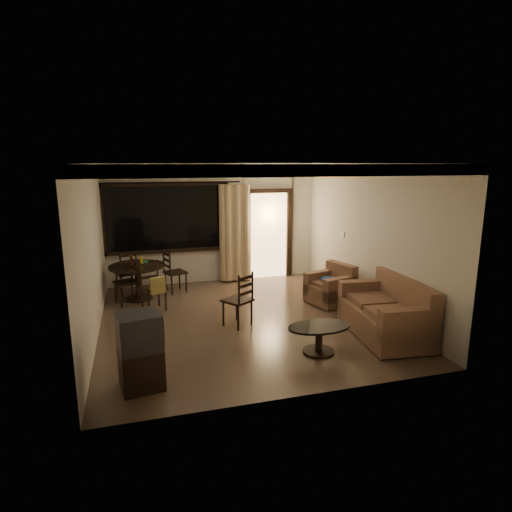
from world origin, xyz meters
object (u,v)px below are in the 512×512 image
object	(u,v)px
dining_chair_west	(127,290)
coffee_table	(319,335)
dining_chair_north	(127,280)
armchair	(332,288)
tv_cabinet	(140,351)
sofa	(388,314)
dining_table	(138,272)
dining_chair_east	(175,280)
side_chair	(238,310)
dining_chair_south	(154,295)

from	to	relation	value
dining_chair_west	coffee_table	xyz separation A→B (m)	(2.80, -3.18, 0.00)
dining_chair_north	armchair	world-z (taller)	dining_chair_north
tv_cabinet	sofa	size ratio (longest dim) A/B	0.54
armchair	sofa	bearing A→B (deg)	-101.18
dining_table	armchair	bearing A→B (deg)	-19.84
dining_chair_east	coffee_table	xyz separation A→B (m)	(1.78, -3.72, 0.00)
dining_chair_east	side_chair	xyz separation A→B (m)	(0.87, -2.33, 0.01)
side_chair	sofa	bearing A→B (deg)	119.66
dining_chair_west	tv_cabinet	distance (m)	3.52
dining_chair_south	dining_chair_west	bearing A→B (deg)	114.20
dining_table	dining_chair_east	world-z (taller)	dining_chair_east
dining_chair_west	sofa	world-z (taller)	sofa
dining_chair_east	coffee_table	bearing A→B (deg)	-173.58
dining_table	armchair	size ratio (longest dim) A/B	1.21
dining_chair_east	dining_chair_south	size ratio (longest dim) A/B	1.00
dining_table	armchair	xyz separation A→B (m)	(3.79, -1.37, -0.25)
dining_chair_west	sofa	size ratio (longest dim) A/B	0.52
coffee_table	armchair	bearing A→B (deg)	59.76
dining_chair_west	tv_cabinet	world-z (taller)	tv_cabinet
coffee_table	dining_chair_north	bearing A→B (deg)	125.38
dining_chair_south	side_chair	bearing A→B (deg)	-61.28
dining_chair_south	dining_chair_north	distance (m)	1.41
tv_cabinet	dining_chair_west	bearing A→B (deg)	83.68
tv_cabinet	dining_table	bearing A→B (deg)	80.03
dining_chair_north	tv_cabinet	distance (m)	4.29
side_chair	tv_cabinet	bearing A→B (deg)	11.31
tv_cabinet	sofa	world-z (taller)	tv_cabinet
tv_cabinet	coffee_table	size ratio (longest dim) A/B	1.02
dining_chair_west	armchair	xyz separation A→B (m)	(4.01, -1.09, 0.04)
dining_table	sofa	world-z (taller)	sofa
dining_chair_west	dining_table	bearing A→B (deg)	121.65
tv_cabinet	coffee_table	distance (m)	2.62
dining_chair_east	dining_chair_north	xyz separation A→B (m)	(-1.02, 0.23, 0.00)
tv_cabinet	dining_chair_north	bearing A→B (deg)	83.19
tv_cabinet	coffee_table	world-z (taller)	tv_cabinet
tv_cabinet	armchair	world-z (taller)	tv_cabinet
dining_chair_south	dining_chair_north	world-z (taller)	same
dining_chair_west	side_chair	distance (m)	2.59
dining_chair_west	armchair	size ratio (longest dim) A/B	0.99
dining_table	armchair	distance (m)	4.03
dining_chair_east	dining_chair_south	distance (m)	1.20
dining_chair_north	armchair	bearing A→B (deg)	135.96
tv_cabinet	sofa	bearing A→B (deg)	-0.69
dining_chair_west	dining_chair_east	distance (m)	1.15
sofa	dining_chair_east	bearing A→B (deg)	138.28
dining_chair_east	sofa	xyz separation A→B (m)	(3.14, -3.43, 0.09)
dining_table	coffee_table	distance (m)	4.31
sofa	coffee_table	distance (m)	1.39
dining_chair_west	dining_chair_south	distance (m)	0.74
coffee_table	side_chair	world-z (taller)	side_chair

